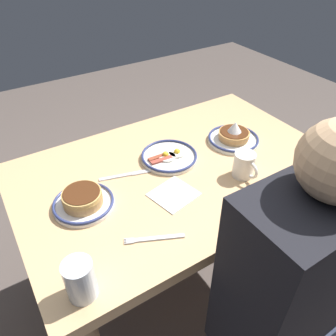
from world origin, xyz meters
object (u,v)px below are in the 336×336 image
Objects in this scene: plate_center_pancakes at (169,156)px; plate_far_companion at (234,137)px; fork_far at (154,239)px; plate_near_main at (83,201)px; fork_near at (317,153)px; coffee_mug at (244,165)px; paper_napkin at (174,194)px; drinking_glass at (81,281)px; butter_knife at (127,175)px; seated_diner at (281,309)px.

plate_far_companion is at bearing 172.63° from plate_center_pancakes.
plate_center_pancakes is 1.29× the size of fork_far.
plate_near_main is 1.09× the size of fork_near.
fork_near is 1.08× the size of fork_far.
coffee_mug reaches higher than paper_napkin.
plate_near_main is 0.34m from drinking_glass.
plate_far_companion reaches higher than fork_near.
butter_knife is at bearing -63.94° from paper_napkin.
coffee_mug is (-0.58, 0.17, 0.03)m from plate_near_main.
paper_napkin is (-0.42, -0.20, -0.05)m from drinking_glass.
paper_napkin is (0.10, 0.20, -0.01)m from plate_center_pancakes.
plate_center_pancakes is 0.69m from seated_diner.
plate_far_companion reaches higher than butter_knife.
fork_far is 0.85× the size of butter_knife.
plate_far_companion is at bearing -153.00° from fork_far.
plate_near_main reaches higher than fork_far.
coffee_mug is 0.51m from seated_diner.
seated_diner reaches higher than fork_far.
plate_far_companion reaches higher than plate_center_pancakes.
plate_far_companion is 0.35m from fork_near.
paper_napkin is at bearing 61.94° from plate_center_pancakes.
fork_far is 0.34m from butter_knife.
plate_far_companion is 1.06× the size of butter_knife.
drinking_glass reaches higher than fork_near.
coffee_mug reaches higher than plate_far_companion.
plate_near_main is at bearing -62.77° from fork_far.
seated_diner is at bearing 124.60° from plate_near_main.
plate_center_pancakes is at bearing -53.11° from coffee_mug.
seated_diner is (0.18, 0.42, -0.23)m from coffee_mug.
coffee_mug reaches higher than plate_center_pancakes.
paper_napkin is at bearing 116.06° from butter_knife.
plate_far_companion is 0.65m from fork_far.
plate_far_companion is 0.45m from paper_napkin.
plate_far_companion is at bearing -116.69° from seated_diner.
plate_center_pancakes is 0.63m from fork_near.
fork_far is (0.45, 0.09, -0.05)m from coffee_mug.
paper_napkin is (-0.30, 0.12, -0.02)m from plate_near_main.
drinking_glass is at bearing 50.34° from butter_knife.
coffee_mug reaches higher than fork_far.
coffee_mug is 0.45m from butter_knife.
paper_napkin is at bearing 158.37° from plate_near_main.
coffee_mug is at bearing 126.89° from plate_center_pancakes.
fork_far is at bearing 117.23° from plate_near_main.
drinking_glass reaches higher than coffee_mug.
seated_diner is at bearing 90.05° from plate_center_pancakes.
fork_near is at bearing 171.56° from coffee_mug.
fork_near is 0.82m from fork_far.
butter_knife is (-0.32, -0.39, -0.05)m from drinking_glass.
butter_knife is (0.38, -0.24, -0.05)m from coffee_mug.
plate_near_main is at bearing -15.89° from coffee_mug.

